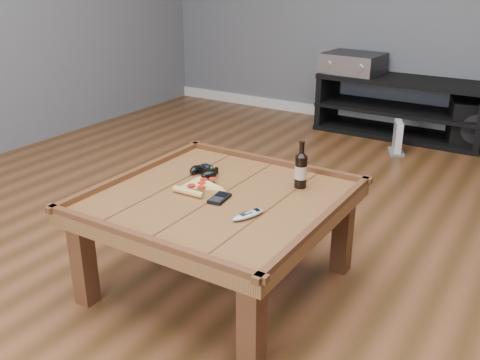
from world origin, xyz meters
The scene contains 12 objects.
ground centered at (0.00, 0.00, 0.00)m, with size 6.00×6.00×0.00m, color #452B13.
baseboard centered at (0.00, 2.99, 0.05)m, with size 5.00×0.02×0.10m, color silver.
coffee_table centered at (0.00, 0.00, 0.39)m, with size 1.03×1.03×0.48m.
media_console centered at (0.00, 2.75, 0.25)m, with size 1.40×0.45×0.50m.
beer_bottle centered at (0.25, 0.28, 0.54)m, with size 0.06×0.06×0.22m.
game_controller centered at (-0.20, 0.17, 0.47)m, with size 0.16×0.12×0.04m.
pizza_slice centered at (-0.12, 0.03, 0.46)m, with size 0.17×0.28×0.03m.
smartphone centered at (0.03, -0.03, 0.46)m, with size 0.08×0.12×0.02m.
remote_control centered at (0.22, -0.11, 0.46)m, with size 0.10×0.16×0.02m.
av_receiver centered at (-0.45, 2.74, 0.58)m, with size 0.51×0.44×0.17m.
subwoofer centered at (0.59, 2.80, 0.19)m, with size 0.47×0.47×0.38m.
game_console centered at (0.13, 2.29, 0.12)m, with size 0.18×0.23×0.25m.
Camera 1 is at (1.20, -1.75, 1.38)m, focal length 40.00 mm.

